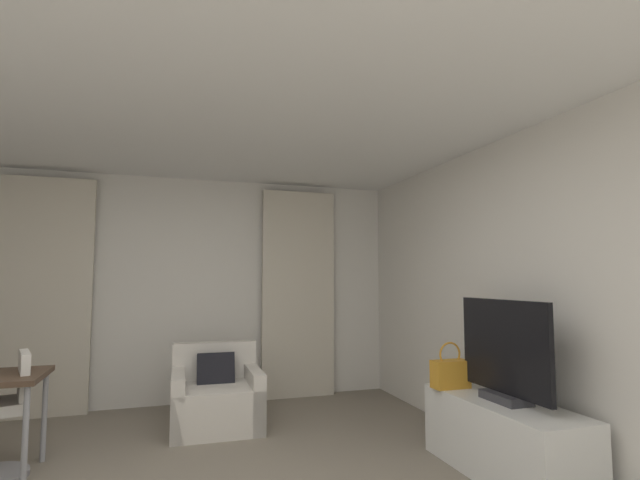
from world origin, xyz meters
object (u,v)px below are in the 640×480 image
Objects in this scene: tv_console at (503,439)px; handbag_primary at (450,373)px; armchair at (216,399)px; tv_flatscreen at (504,354)px; desk_chair at (0,422)px.

tv_console is 3.61× the size of handbag_primary.
armchair is 0.93× the size of tv_flatscreen.
desk_chair is 3.67m from tv_flatscreen.
armchair is 0.64× the size of tv_console.
tv_console is at bearing -73.82° from handbag_primary.
handbag_primary is (-0.13, 0.49, -0.22)m from tv_flatscreen.
armchair is 1.74m from desk_chair.
desk_chair is at bearing -156.42° from armchair.
desk_chair is 0.97× the size of tv_flatscreen.
tv_flatscreen is 2.46× the size of handbag_primary.
tv_flatscreen reaches higher than desk_chair.
handbag_primary reaches higher than armchair.
desk_chair is 2.39× the size of handbag_primary.
armchair reaches higher than tv_console.
tv_flatscreen is 0.56m from handbag_primary.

